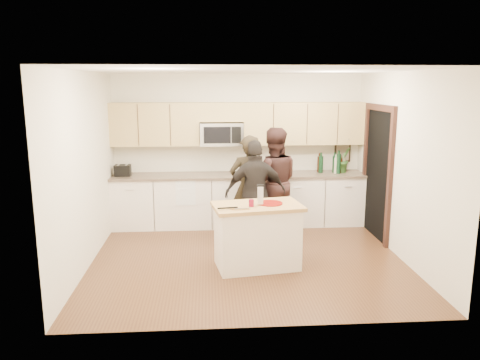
{
  "coord_description": "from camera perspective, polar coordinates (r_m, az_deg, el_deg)",
  "views": [
    {
      "loc": [
        -0.56,
        -6.5,
        2.53
      ],
      "look_at": [
        -0.08,
        0.35,
        1.11
      ],
      "focal_mm": 35.0,
      "sensor_mm": 36.0,
      "label": 1
    }
  ],
  "objects": [
    {
      "name": "dish_towel",
      "position": [
        8.19,
        -6.64,
        -0.57
      ],
      "size": [
        0.34,
        0.6,
        0.48
      ],
      "color": "white",
      "rests_on": "ground"
    },
    {
      "name": "cutting_board",
      "position": [
        6.25,
        -0.14,
        -3.34
      ],
      "size": [
        0.26,
        0.2,
        0.02
      ],
      "primitive_type": "cube",
      "rotation": [
        0.0,
        0.0,
        0.16
      ],
      "color": "#AB7C47",
      "rests_on": "island"
    },
    {
      "name": "woman_left",
      "position": [
        7.62,
        1.07,
        -0.95
      ],
      "size": [
        0.65,
        0.44,
        1.72
      ],
      "primitive_type": "imported",
      "rotation": [
        0.0,
        0.0,
        3.19
      ],
      "color": "black",
      "rests_on": "ground"
    },
    {
      "name": "microwave",
      "position": [
        8.35,
        -2.27,
        5.63
      ],
      "size": [
        0.76,
        0.41,
        0.4
      ],
      "color": "silver",
      "rests_on": "ground"
    },
    {
      "name": "bottle_cluster",
      "position": [
        8.62,
        11.24,
        2.07
      ],
      "size": [
        0.52,
        0.26,
        0.42
      ],
      "color": "black",
      "rests_on": "back_cabinetry"
    },
    {
      "name": "woman_center",
      "position": [
        7.84,
        4.05,
        -0.24
      ],
      "size": [
        0.91,
        0.73,
        1.82
      ],
      "primitive_type": "imported",
      "rotation": [
        0.0,
        0.0,
        3.1
      ],
      "color": "black",
      "rests_on": "ground"
    },
    {
      "name": "drink_glass",
      "position": [
        6.31,
        1.39,
        -2.83
      ],
      "size": [
        0.07,
        0.07,
        0.09
      ],
      "primitive_type": "cylinder",
      "color": "maroon",
      "rests_on": "island"
    },
    {
      "name": "framed_picture",
      "position": [
        8.93,
        12.38,
        3.38
      ],
      "size": [
        0.3,
        0.03,
        0.38
      ],
      "color": "black",
      "rests_on": "ground"
    },
    {
      "name": "island",
      "position": [
        6.55,
        2.1,
        -6.79
      ],
      "size": [
        1.29,
        0.88,
        0.9
      ],
      "rotation": [
        0.0,
        0.0,
        0.16
      ],
      "color": "white",
      "rests_on": "ground"
    },
    {
      "name": "knife",
      "position": [
        6.15,
        0.28,
        -3.48
      ],
      "size": [
        0.21,
        0.05,
        0.01
      ],
      "primitive_type": "cube",
      "rotation": [
        0.0,
        0.0,
        0.16
      ],
      "color": "silver",
      "rests_on": "cutting_board"
    },
    {
      "name": "red_plate",
      "position": [
        6.47,
        3.73,
        -2.84
      ],
      "size": [
        0.34,
        0.34,
        0.02
      ],
      "primitive_type": "cylinder",
      "color": "maroon",
      "rests_on": "island"
    },
    {
      "name": "room_shell",
      "position": [
        6.57,
        0.93,
        4.71
      ],
      "size": [
        4.52,
        4.02,
        2.71
      ],
      "color": "beige",
      "rests_on": "ground"
    },
    {
      "name": "floor",
      "position": [
        7.0,
        0.88,
        -9.5
      ],
      "size": [
        4.5,
        4.5,
        0.0
      ],
      "primitive_type": "plane",
      "color": "#54331D",
      "rests_on": "ground"
    },
    {
      "name": "toaster",
      "position": [
        8.44,
        -14.11,
        1.15
      ],
      "size": [
        0.27,
        0.2,
        0.2
      ],
      "color": "black",
      "rests_on": "back_cabinetry"
    },
    {
      "name": "doorway",
      "position": [
        8.03,
        16.42,
        1.37
      ],
      "size": [
        0.06,
        1.25,
        2.2
      ],
      "color": "black",
      "rests_on": "ground"
    },
    {
      "name": "box_grater",
      "position": [
        6.36,
        2.5,
        -1.75
      ],
      "size": [
        0.09,
        0.06,
        0.27
      ],
      "color": "silver",
      "rests_on": "red_plate"
    },
    {
      "name": "orchid",
      "position": [
        8.69,
        12.54,
        2.44
      ],
      "size": [
        0.32,
        0.3,
        0.47
      ],
      "primitive_type": "imported",
      "rotation": [
        0.0,
        0.0,
        0.43
      ],
      "color": "#376729",
      "rests_on": "back_cabinetry"
    },
    {
      "name": "woman_right",
      "position": [
        7.4,
        1.92,
        -1.56
      ],
      "size": [
        1.01,
        0.5,
        1.67
      ],
      "primitive_type": "imported",
      "rotation": [
        0.0,
        0.0,
        3.24
      ],
      "color": "black",
      "rests_on": "ground"
    },
    {
      "name": "upper_cabinetry",
      "position": [
        8.38,
        0.07,
        6.99
      ],
      "size": [
        4.5,
        0.33,
        0.75
      ],
      "color": "tan",
      "rests_on": "ground"
    },
    {
      "name": "back_cabinetry",
      "position": [
        8.46,
        -0.08,
        -2.39
      ],
      "size": [
        4.5,
        0.66,
        0.94
      ],
      "color": "white",
      "rests_on": "ground"
    },
    {
      "name": "tongs",
      "position": [
        6.16,
        -1.53,
        -3.42
      ],
      "size": [
        0.27,
        0.07,
        0.02
      ],
      "primitive_type": "cube",
      "rotation": [
        0.0,
        0.0,
        0.16
      ],
      "color": "black",
      "rests_on": "cutting_board"
    }
  ]
}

